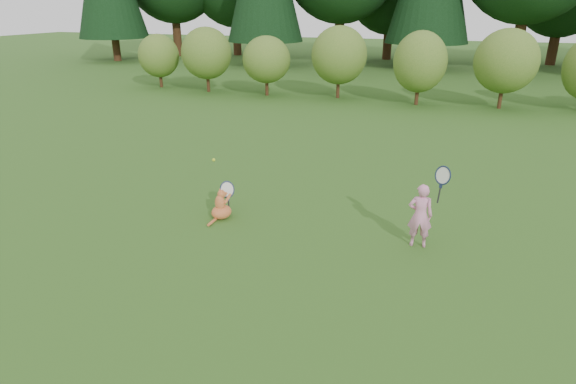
% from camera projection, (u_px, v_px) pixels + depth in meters
% --- Properties ---
extents(ground, '(100.00, 100.00, 0.00)m').
position_uv_depth(ground, '(260.00, 248.00, 7.70)').
color(ground, '#1F4F16').
rests_on(ground, ground).
extents(shrub_row, '(28.00, 3.00, 2.80)m').
position_uv_depth(shrub_row, '(384.00, 66.00, 18.65)').
color(shrub_row, '#3E6720').
rests_on(shrub_row, ground).
extents(child, '(0.61, 0.39, 1.58)m').
position_uv_depth(child, '(421.00, 214.00, 7.58)').
color(child, pink).
rests_on(child, ground).
extents(cat, '(0.56, 0.86, 0.75)m').
position_uv_depth(cat, '(221.00, 203.00, 8.71)').
color(cat, '#BB5024').
rests_on(cat, ground).
extents(tennis_ball, '(0.06, 0.06, 0.06)m').
position_uv_depth(tennis_ball, '(214.00, 160.00, 9.15)').
color(tennis_ball, '#B4E11A').
rests_on(tennis_ball, ground).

